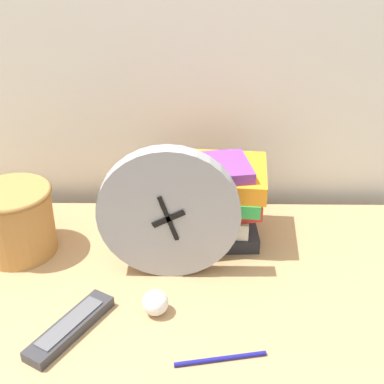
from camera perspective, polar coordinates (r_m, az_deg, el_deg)
wall_back at (r=1.25m, az=-4.80°, el=19.72°), size 6.00×0.04×2.40m
desk_clock at (r=1.03m, az=-2.49°, el=-2.38°), size 0.28×0.04×0.28m
book_stack at (r=1.16m, az=1.97°, el=-0.63°), size 0.25×0.21×0.20m
basket at (r=1.19m, az=-18.33°, el=-2.75°), size 0.17×0.17×0.15m
tv_remote at (r=1.00m, az=-12.84°, el=-13.87°), size 0.14×0.19×0.02m
crumpled_paper_ball at (r=1.01m, az=-3.92°, el=-11.69°), size 0.05×0.05×0.05m
pen at (r=0.93m, az=3.06°, el=-17.34°), size 0.16×0.04×0.01m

